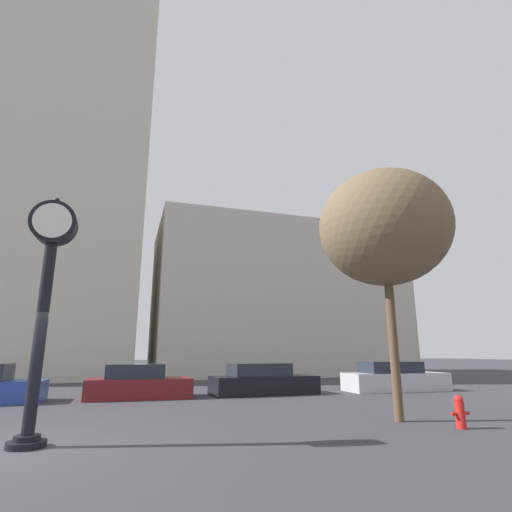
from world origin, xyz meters
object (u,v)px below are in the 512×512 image
at_px(car_silver, 394,378).
at_px(car_black, 263,381).
at_px(fire_hydrant_near, 460,411).
at_px(bare_tree, 384,228).
at_px(car_maroon, 139,384).
at_px(street_clock, 47,282).

bearing_deg(car_silver, car_black, 179.74).
bearing_deg(fire_hydrant_near, car_black, 102.16).
relative_size(car_black, car_silver, 0.95).
bearing_deg(car_silver, bare_tree, -123.04).
distance_m(car_maroon, car_black, 5.10).
bearing_deg(street_clock, car_silver, 29.07).
relative_size(street_clock, car_black, 1.08).
distance_m(car_black, bare_tree, 8.95).
bearing_deg(bare_tree, car_black, 98.67).
relative_size(car_silver, bare_tree, 0.70).
bearing_deg(fire_hydrant_near, car_silver, 62.38).
bearing_deg(street_clock, car_maroon, 74.65).
height_order(car_black, car_silver, car_silver).
distance_m(street_clock, car_maroon, 8.72).
distance_m(street_clock, fire_hydrant_near, 9.65).
bearing_deg(bare_tree, fire_hydrant_near, -59.45).
distance_m(car_black, car_silver, 6.36).
height_order(car_black, fire_hydrant_near, car_black).
relative_size(car_maroon, fire_hydrant_near, 5.34).
bearing_deg(car_silver, street_clock, -148.27).
height_order(car_maroon, car_silver, car_silver).
xyz_separation_m(fire_hydrant_near, bare_tree, (-0.75, 1.27, 4.81)).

